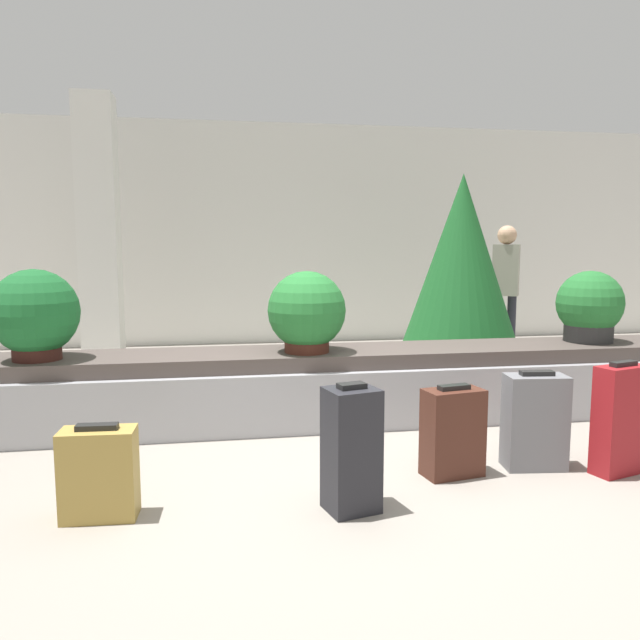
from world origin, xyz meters
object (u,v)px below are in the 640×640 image
suitcase_1 (535,421)px  potted_plant_2 (590,307)px  suitcase_3 (351,449)px  potted_plant_1 (35,315)px  suitcase_2 (453,432)px  decorated_tree (461,269)px  suitcase_4 (620,420)px  suitcase_0 (99,473)px  traveler_0 (505,280)px  pillar (99,233)px  potted_plant_0 (307,313)px

suitcase_1 → potted_plant_2: size_ratio=1.03×
potted_plant_2 → suitcase_3: bearing=-144.8°
suitcase_1 → potted_plant_1: potted_plant_1 is taller
suitcase_2 → decorated_tree: bearing=56.9°
suitcase_2 → suitcase_4: 1.08m
suitcase_0 → traveler_0: traveler_0 is taller
decorated_tree → suitcase_3: bearing=-121.0°
pillar → potted_plant_1: (-0.00, -2.86, -0.66)m
suitcase_2 → suitcase_3: (-0.75, -0.40, 0.07)m
pillar → suitcase_1: (3.40, -4.13, -1.29)m
suitcase_1 → potted_plant_1: (-3.40, 1.27, 0.63)m
traveler_0 → decorated_tree: 1.35m
suitcase_4 → traveler_0: bearing=58.1°
suitcase_0 → traveler_0: 5.90m
potted_plant_1 → suitcase_2: bearing=-24.9°
suitcase_0 → suitcase_1: 2.72m
suitcase_2 → potted_plant_1: bearing=144.8°
suitcase_2 → potted_plant_2: potted_plant_2 is taller
suitcase_2 → potted_plant_0: size_ratio=0.90×
potted_plant_2 → decorated_tree: 1.57m
suitcase_1 → decorated_tree: 2.98m
pillar → suitcase_4: 5.94m
suitcase_1 → suitcase_2: 0.59m
pillar → suitcase_3: size_ratio=4.43×
suitcase_3 → suitcase_4: suitcase_4 is taller
suitcase_1 → suitcase_3: bearing=-155.1°
potted_plant_2 → suitcase_0: bearing=-156.8°
suitcase_3 → decorated_tree: bearing=44.7°
potted_plant_2 → traveler_0: (0.32, 2.31, 0.11)m
suitcase_0 → potted_plant_0: potted_plant_0 is taller
suitcase_0 → pillar: bearing=101.9°
traveler_0 → decorated_tree: (-0.97, -0.91, 0.18)m
suitcase_4 → suitcase_2: bearing=156.2°
pillar → suitcase_1: pillar is taller
suitcase_3 → suitcase_4: 1.84m
potted_plant_2 → decorated_tree: decorated_tree is taller
suitcase_3 → decorated_tree: decorated_tree is taller
suitcase_2 → suitcase_4: suitcase_4 is taller
suitcase_4 → traveler_0: traveler_0 is taller
suitcase_3 → potted_plant_2: (2.59, 1.82, 0.56)m
suitcase_1 → suitcase_4: (0.49, -0.18, 0.04)m
suitcase_2 → potted_plant_1: (-2.82, 1.31, 0.66)m
potted_plant_2 → traveler_0: 2.33m
suitcase_2 → potted_plant_1: 3.18m
potted_plant_1 → potted_plant_2: potted_plant_1 is taller
potted_plant_0 → traveler_0: (2.91, 2.43, 0.10)m
pillar → suitcase_0: bearing=-81.0°
pillar → suitcase_1: 5.50m
suitcase_2 → traveler_0: bearing=49.6°
decorated_tree → suitcase_0: bearing=-136.9°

